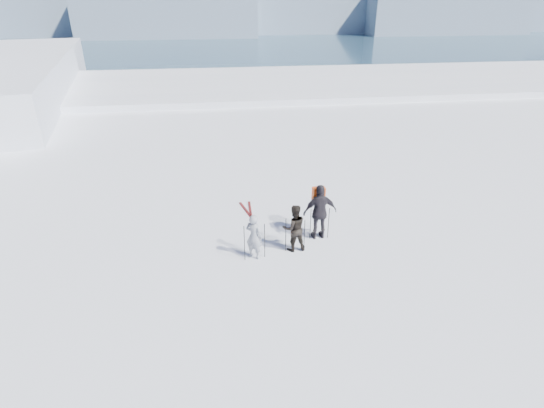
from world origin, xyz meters
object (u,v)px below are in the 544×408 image
at_px(skier_grey, 254,236).
at_px(skier_dark, 294,228).
at_px(skier_pack, 320,212).
at_px(skis_loose, 249,211).

distance_m(skier_grey, skier_dark, 1.38).
bearing_deg(skier_grey, skier_pack, -122.98).
relative_size(skier_grey, skis_loose, 0.91).
distance_m(skier_dark, skier_pack, 1.22).
bearing_deg(skier_dark, skier_grey, 6.75).
bearing_deg(skier_pack, skier_grey, 17.89).
xyz_separation_m(skier_grey, skis_loose, (0.09, 3.19, -0.76)).
height_order(skier_pack, skis_loose, skier_pack).
xyz_separation_m(skier_dark, skis_loose, (-1.25, 2.91, -0.80)).
xyz_separation_m(skier_grey, skier_pack, (2.36, 0.92, 0.22)).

